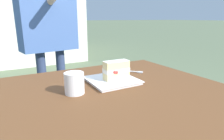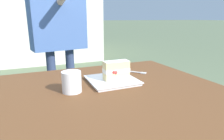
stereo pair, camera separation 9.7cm
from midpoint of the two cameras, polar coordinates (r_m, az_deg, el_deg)
patio_table at (r=0.83m, az=1.13°, el=-14.85°), size 1.19×1.08×0.74m
dessert_plate at (r=0.99m, az=2.82°, el=-3.12°), size 0.24×0.24×0.02m
cake_slice at (r=0.97m, az=4.13°, el=-0.07°), size 0.13×0.06×0.09m
dessert_fork at (r=1.17m, az=8.95°, el=-0.60°), size 0.13×0.14×0.01m
coffee_cup at (r=0.86m, az=-8.69°, el=-3.44°), size 0.09×0.09×0.09m
diner_person at (r=1.66m, az=-14.13°, el=14.84°), size 0.46×0.59×1.59m
patio_building at (r=6.26m, az=-22.56°, el=15.43°), size 3.18×3.53×2.42m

